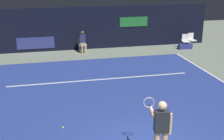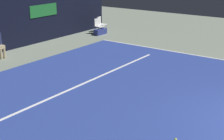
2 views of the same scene
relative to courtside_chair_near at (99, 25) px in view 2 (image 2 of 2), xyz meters
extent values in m
plane|color=gray|center=(-6.31, -6.40, -0.50)|extent=(32.05, 32.05, 0.00)
cube|color=navy|center=(-6.31, -6.40, -0.50)|extent=(10.52, 10.38, 0.01)
cube|color=white|center=(-1.10, -6.40, -0.49)|extent=(0.10, 10.38, 0.01)
cube|color=white|center=(-6.31, -4.59, -0.49)|extent=(8.20, 0.10, 0.01)
cube|color=#1E6B2D|center=(-3.07, 1.13, 1.10)|extent=(1.80, 0.04, 0.60)
cylinder|color=#B2B2B7|center=(-6.23, 0.30, -0.27)|extent=(0.03, 0.03, 0.46)
cylinder|color=#B2B2B7|center=(-6.24, 0.64, -0.27)|extent=(0.03, 0.03, 0.46)
cylinder|color=tan|center=(-6.50, 0.20, -0.27)|extent=(0.11, 0.11, 0.46)
cylinder|color=tan|center=(-6.32, 0.20, -0.27)|extent=(0.11, 0.11, 0.46)
cube|color=white|center=(-0.01, -0.08, -0.06)|extent=(0.48, 0.45, 0.04)
cube|color=white|center=(0.01, 0.12, 0.17)|extent=(0.42, 0.08, 0.42)
cylinder|color=#B2B2B7|center=(-0.21, -0.22, -0.28)|extent=(0.03, 0.03, 0.44)
cylinder|color=#B2B2B7|center=(0.16, -0.26, -0.28)|extent=(0.03, 0.03, 0.44)
cylinder|color=#B2B2B7|center=(-0.18, 0.11, -0.28)|extent=(0.03, 0.03, 0.44)
cylinder|color=#B2B2B7|center=(0.20, 0.07, -0.28)|extent=(0.03, 0.03, 0.44)
cube|color=white|center=(0.54, 0.17, -0.06)|extent=(0.50, 0.47, 0.04)
cube|color=white|center=(0.51, 0.37, 0.17)|extent=(0.42, 0.10, 0.42)
cylinder|color=#B2B2B7|center=(0.39, -0.03, -0.28)|extent=(0.03, 0.03, 0.44)
cylinder|color=#B2B2B7|center=(0.76, 0.04, -0.28)|extent=(0.03, 0.03, 0.44)
cylinder|color=#B2B2B7|center=(0.33, 0.31, -0.28)|extent=(0.03, 0.03, 0.44)
cylinder|color=#B2B2B7|center=(0.70, 0.37, -0.28)|extent=(0.03, 0.03, 0.44)
sphere|color=#CCE033|center=(-8.35, -8.78, -0.46)|extent=(0.07, 0.07, 0.07)
cube|color=navy|center=(-0.08, -0.17, -0.34)|extent=(0.85, 0.34, 0.32)
camera|label=1|loc=(-8.83, -17.64, 4.27)|focal=50.17mm
camera|label=2|loc=(-14.70, -11.53, 3.49)|focal=52.97mm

